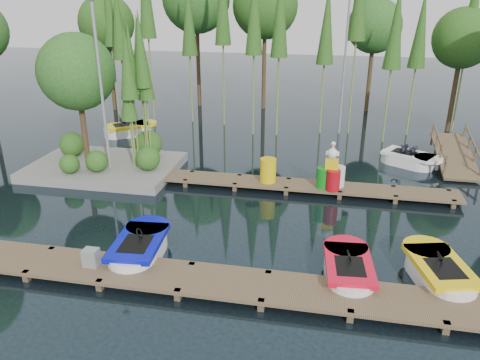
% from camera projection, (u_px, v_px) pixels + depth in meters
% --- Properties ---
extents(ground_plane, '(90.00, 90.00, 0.00)m').
position_uv_depth(ground_plane, '(223.00, 213.00, 16.62)').
color(ground_plane, '#19272F').
extents(near_dock, '(18.00, 1.50, 0.50)m').
position_uv_depth(near_dock, '(185.00, 278.00, 12.44)').
color(near_dock, brown).
rests_on(near_dock, ground).
extents(far_dock, '(15.00, 1.20, 0.50)m').
position_uv_depth(far_dock, '(262.00, 183.00, 18.62)').
color(far_dock, brown).
rests_on(far_dock, ground).
extents(island, '(6.20, 4.20, 6.75)m').
position_uv_depth(island, '(94.00, 97.00, 19.55)').
color(island, slate).
rests_on(island, ground).
extents(tree_screen, '(34.42, 18.53, 10.31)m').
position_uv_depth(tree_screen, '(230.00, 16.00, 24.31)').
color(tree_screen, '#43301C').
rests_on(tree_screen, ground).
extents(lamp_island, '(0.30, 0.30, 7.25)m').
position_uv_depth(lamp_island, '(100.00, 75.00, 18.28)').
color(lamp_island, gray).
rests_on(lamp_island, ground).
extents(lamp_rear, '(0.30, 0.30, 7.25)m').
position_uv_depth(lamp_rear, '(345.00, 54.00, 24.28)').
color(lamp_rear, gray).
rests_on(lamp_rear, ground).
extents(ramp, '(1.50, 3.94, 1.49)m').
position_uv_depth(ramp, '(455.00, 155.00, 20.68)').
color(ramp, brown).
rests_on(ramp, ground).
extents(boat_blue, '(1.56, 3.03, 0.99)m').
position_uv_depth(boat_blue, '(140.00, 249.00, 13.75)').
color(boat_blue, white).
rests_on(boat_blue, ground).
extents(boat_red, '(1.46, 2.84, 0.92)m').
position_uv_depth(boat_red, '(348.00, 271.00, 12.71)').
color(boat_red, white).
rests_on(boat_red, ground).
extents(boat_yellow_near, '(1.95, 3.08, 0.96)m').
position_uv_depth(boat_yellow_near, '(438.00, 273.00, 12.59)').
color(boat_yellow_near, white).
rests_on(boat_yellow_near, ground).
extents(boat_yellow_far, '(3.10, 2.78, 1.45)m').
position_uv_depth(boat_yellow_far, '(129.00, 129.00, 25.46)').
color(boat_yellow_far, white).
rests_on(boat_yellow_far, ground).
extents(boat_white_far, '(2.97, 2.44, 1.29)m').
position_uv_depth(boat_white_far, '(409.00, 159.00, 21.05)').
color(boat_white_far, white).
rests_on(boat_white_far, ground).
extents(utility_cabinet, '(0.41, 0.34, 0.50)m').
position_uv_depth(utility_cabinet, '(91.00, 257.00, 12.81)').
color(utility_cabinet, gray).
rests_on(utility_cabinet, near_dock).
extents(yellow_barrel, '(0.63, 0.63, 0.95)m').
position_uv_depth(yellow_barrel, '(268.00, 170.00, 18.38)').
color(yellow_barrel, yellow).
rests_on(yellow_barrel, far_dock).
extents(drum_cluster, '(1.06, 0.98, 1.84)m').
position_uv_depth(drum_cluster, '(332.00, 175.00, 17.77)').
color(drum_cluster, '#0D7C17').
rests_on(drum_cluster, far_dock).
extents(seagull_post, '(0.47, 0.26, 0.76)m').
position_uv_depth(seagull_post, '(328.00, 174.00, 17.94)').
color(seagull_post, gray).
rests_on(seagull_post, far_dock).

